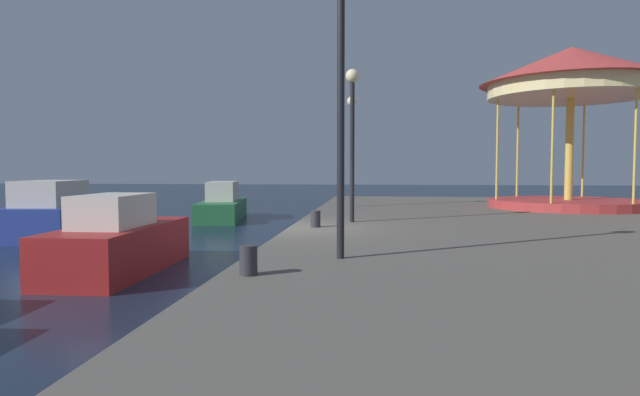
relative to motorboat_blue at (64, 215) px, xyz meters
name	(u,v)px	position (x,y,z in m)	size (l,w,h in m)	color
ground_plane	(289,260)	(8.11, -3.81, -0.70)	(120.00, 120.00, 0.00)	#162338
quay_dock	(562,248)	(14.45, -3.81, -0.30)	(12.70, 29.00, 0.80)	#5B564F
motorboat_blue	(64,215)	(0.00, 0.00, 0.00)	(2.65, 5.40, 1.84)	navy
motorboat_green	(222,206)	(3.56, 6.06, -0.09)	(2.41, 5.37, 1.64)	#236638
motorboat_red	(119,242)	(4.75, -5.73, -0.05)	(1.72, 4.35, 1.68)	maroon
carousel	(571,88)	(17.01, 3.50, 4.37)	(6.30, 6.30, 5.70)	#B23333
lamp_post_near_edge	(341,61)	(9.66, -8.16, 3.19)	(0.36, 0.36, 4.57)	black
lamp_post_mid_promenade	(352,117)	(9.56, -2.36, 2.87)	(0.36, 0.36, 4.01)	black
lamp_post_far_end	(352,131)	(9.27, 3.44, 2.90)	(0.36, 0.36, 4.07)	black
bollard_south	(248,260)	(8.53, -9.64, 0.30)	(0.24, 0.24, 0.40)	#2D2D33
bollard_north	(316,219)	(8.74, -3.70, 0.30)	(0.24, 0.24, 0.40)	#2D2D33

